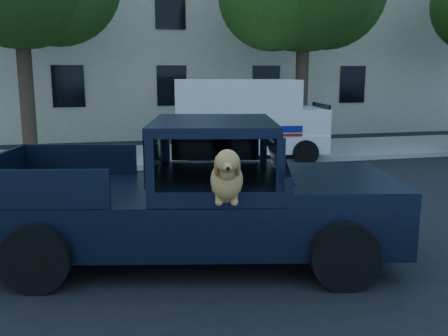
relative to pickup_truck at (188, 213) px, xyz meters
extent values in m
plane|color=black|center=(0.62, -0.20, -0.70)|extent=(120.00, 120.00, 0.00)
cube|color=gray|center=(0.62, 9.00, -0.62)|extent=(60.00, 4.00, 0.15)
cylinder|color=#332619|center=(-3.38, 9.40, 1.50)|extent=(0.44, 0.44, 4.40)
cylinder|color=#332619|center=(5.62, 9.40, 1.50)|extent=(0.44, 0.44, 4.40)
cube|color=beige|center=(3.62, 16.30, 3.80)|extent=(26.00, 6.00, 9.00)
cube|color=black|center=(0.10, 0.00, 0.00)|extent=(6.12, 3.42, 0.73)
cube|color=black|center=(2.10, -0.44, 0.46)|extent=(2.11, 2.53, 0.18)
cube|color=black|center=(0.37, -0.06, 1.30)|extent=(2.14, 2.46, 0.13)
cube|color=black|center=(1.25, -0.25, 0.91)|extent=(0.69, 1.93, 0.63)
cube|color=black|center=(0.48, -0.59, 0.21)|extent=(0.73, 0.73, 0.42)
cube|color=black|center=(0.93, -1.61, 0.72)|extent=(0.12, 0.08, 0.18)
cube|color=silver|center=(3.28, 7.86, -0.10)|extent=(4.83, 2.69, 0.55)
cube|color=silver|center=(2.84, 7.92, 0.99)|extent=(3.97, 2.57, 1.64)
cube|color=silver|center=(5.06, 7.60, 0.56)|extent=(1.25, 2.14, 0.76)
cube|color=navy|center=(2.70, 6.88, 0.39)|extent=(3.68, 0.54, 0.20)
cube|color=#9E0F0F|center=(2.70, 6.88, 0.22)|extent=(3.68, 0.54, 0.08)
camera|label=1|loc=(-1.17, -7.00, 2.04)|focal=40.00mm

